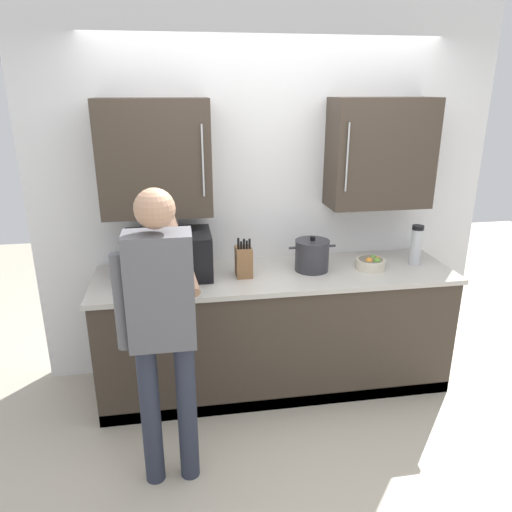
% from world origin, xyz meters
% --- Properties ---
extents(ground_plane, '(9.85, 9.85, 0.00)m').
position_xyz_m(ground_plane, '(0.00, 0.00, 0.00)').
color(ground_plane, '#B7AD99').
extents(back_wall_tiled, '(3.43, 0.44, 2.87)m').
position_xyz_m(back_wall_tiled, '(0.00, 1.23, 1.51)').
color(back_wall_tiled, white).
rests_on(back_wall_tiled, ground_plane).
extents(counter_unit, '(2.55, 0.72, 0.91)m').
position_xyz_m(counter_unit, '(0.00, 0.89, 0.45)').
color(counter_unit, '#3D3328').
rests_on(counter_unit, ground_plane).
extents(microwave_oven, '(0.59, 0.43, 0.31)m').
position_xyz_m(microwave_oven, '(-0.77, 0.93, 1.07)').
color(microwave_oven, black).
rests_on(microwave_oven, counter_unit).
extents(fruit_bowl, '(0.21, 0.21, 0.10)m').
position_xyz_m(fruit_bowl, '(0.70, 0.86, 0.95)').
color(fruit_bowl, beige).
rests_on(fruit_bowl, counter_unit).
extents(stock_pot, '(0.34, 0.25, 0.25)m').
position_xyz_m(stock_pot, '(0.27, 0.90, 1.02)').
color(stock_pot, '#2D2D33').
rests_on(stock_pot, counter_unit).
extents(knife_block, '(0.11, 0.15, 0.28)m').
position_xyz_m(knife_block, '(-0.23, 0.87, 1.01)').
color(knife_block, brown).
rests_on(knife_block, counter_unit).
extents(thermos_flask, '(0.09, 0.09, 0.30)m').
position_xyz_m(thermos_flask, '(1.05, 0.89, 1.06)').
color(thermos_flask, '#B7BABF').
rests_on(thermos_flask, counter_unit).
extents(person_figure, '(0.44, 0.64, 1.71)m').
position_xyz_m(person_figure, '(-0.77, 0.06, 1.02)').
color(person_figure, '#282D3D').
rests_on(person_figure, ground_plane).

